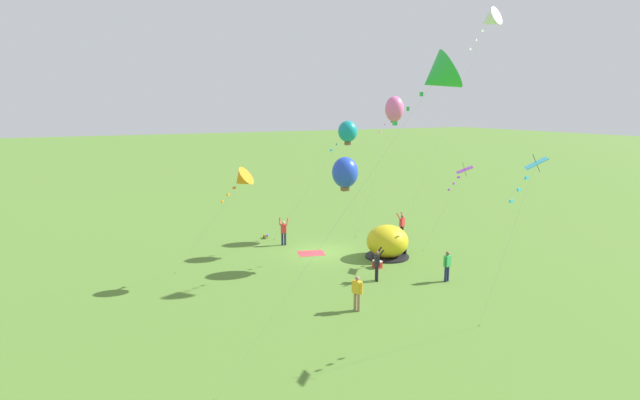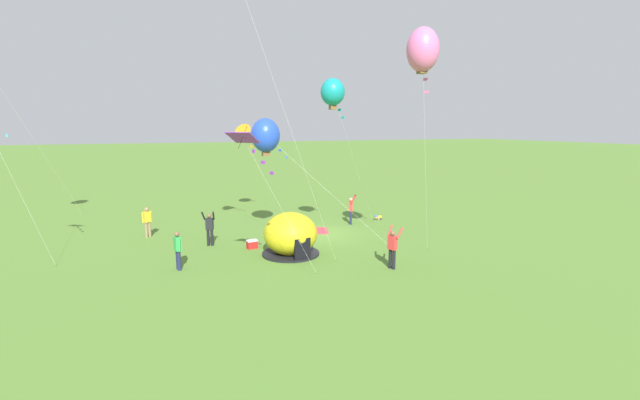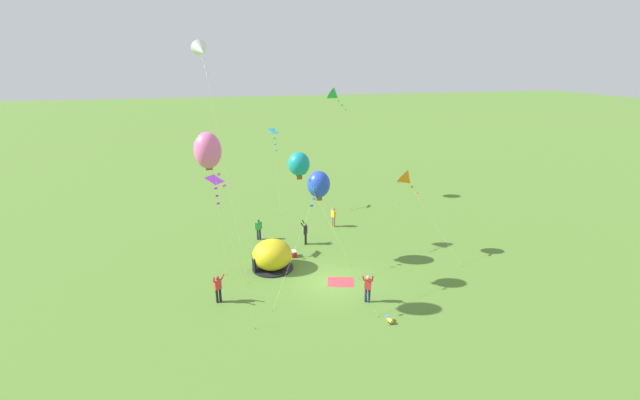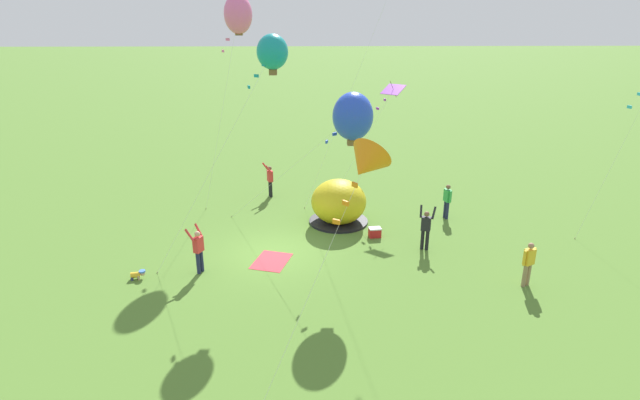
% 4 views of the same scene
% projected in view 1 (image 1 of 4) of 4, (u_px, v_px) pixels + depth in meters
% --- Properties ---
extents(ground_plane, '(300.00, 300.00, 0.00)m').
position_uv_depth(ground_plane, '(322.00, 252.00, 33.20)').
color(ground_plane, '#517A2D').
extents(popup_tent, '(2.81, 2.81, 2.10)m').
position_uv_depth(popup_tent, '(387.00, 242.00, 31.94)').
color(popup_tent, gold).
rests_on(popup_tent, ground).
extents(picnic_blanket, '(2.00, 1.73, 0.01)m').
position_uv_depth(picnic_blanket, '(311.00, 253.00, 32.93)').
color(picnic_blanket, '#CC333D').
rests_on(picnic_blanket, ground).
extents(cooler_box, '(0.43, 0.57, 0.44)m').
position_uv_depth(cooler_box, '(377.00, 264.00, 29.97)').
color(cooler_box, red).
rests_on(cooler_box, ground).
extents(toddler_crawling, '(0.33, 0.55, 0.32)m').
position_uv_depth(toddler_crawling, '(266.00, 236.00, 36.64)').
color(toddler_crawling, gold).
rests_on(toddler_crawling, ground).
extents(person_center_field, '(0.71, 0.61, 1.89)m').
position_uv_depth(person_center_field, '(402.00, 225.00, 36.65)').
color(person_center_field, black).
rests_on(person_center_field, ground).
extents(person_arms_raised, '(0.72, 0.64, 1.89)m').
position_uv_depth(person_arms_raised, '(284.00, 231.00, 34.72)').
color(person_arms_raised, '#1E2347').
rests_on(person_arms_raised, ground).
extents(person_watching_sky, '(0.62, 0.71, 1.89)m').
position_uv_depth(person_watching_sky, '(377.00, 264.00, 27.55)').
color(person_watching_sky, black).
rests_on(person_watching_sky, ground).
extents(person_strolling, '(0.39, 0.53, 1.72)m').
position_uv_depth(person_strolling, '(357.00, 291.00, 23.52)').
color(person_strolling, '#8C7251').
rests_on(person_strolling, ground).
extents(person_with_toddler, '(0.58, 0.32, 1.72)m').
position_uv_depth(person_with_toddler, '(447.00, 265.00, 27.49)').
color(person_with_toddler, '#1E2347').
rests_on(person_with_toddler, ground).
extents(kite_green, '(6.77, 4.42, 11.14)m').
position_uv_depth(kite_green, '(437.00, 77.00, 14.04)').
color(kite_green, silver).
rests_on(kite_green, ground).
extents(kite_purple, '(1.34, 3.77, 6.22)m').
position_uv_depth(kite_purple, '(462.00, 173.00, 30.18)').
color(kite_purple, silver).
rests_on(kite_purple, ground).
extents(kite_cyan, '(1.13, 2.81, 7.78)m').
position_uv_depth(kite_cyan, '(532.00, 171.00, 18.96)').
color(kite_cyan, silver).
rests_on(kite_cyan, ground).
extents(kite_teal, '(4.13, 5.11, 8.65)m').
position_uv_depth(kite_teal, '(348.00, 131.00, 32.50)').
color(kite_teal, silver).
rests_on(kite_teal, ground).
extents(kite_pink, '(2.41, 2.65, 10.29)m').
position_uv_depth(kite_pink, '(394.00, 109.00, 36.14)').
color(kite_pink, silver).
rests_on(kite_pink, ground).
extents(kite_blue, '(4.89, 6.27, 6.64)m').
position_uv_depth(kite_blue, '(345.00, 173.00, 29.34)').
color(kite_blue, silver).
rests_on(kite_blue, ground).
extents(kite_white, '(2.51, 6.44, 14.94)m').
position_uv_depth(kite_white, '(489.00, 20.00, 27.57)').
color(kite_white, silver).
rests_on(kite_white, ground).
extents(kite_orange, '(4.10, 3.80, 6.37)m').
position_uv_depth(kite_orange, '(241.00, 180.00, 26.76)').
color(kite_orange, silver).
rests_on(kite_orange, ground).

